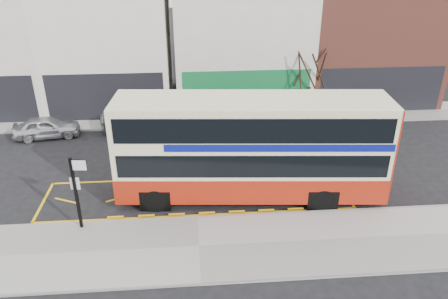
{
  "coord_description": "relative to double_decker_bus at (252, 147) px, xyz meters",
  "views": [
    {
      "loc": [
        -0.12,
        -15.79,
        10.97
      ],
      "look_at": [
        1.31,
        2.0,
        2.13
      ],
      "focal_mm": 35.0,
      "sensor_mm": 36.0,
      "label": 1
    }
  ],
  "objects": [
    {
      "name": "road_markings",
      "position": [
        -2.5,
        0.23,
        -2.49
      ],
      "size": [
        14.0,
        3.4,
        0.01
      ],
      "primitive_type": null,
      "color": "yellow",
      "rests_on": "ground"
    },
    {
      "name": "kerb",
      "position": [
        -2.5,
        -1.75,
        -2.42
      ],
      "size": [
        40.0,
        0.15,
        0.15
      ],
      "primitive_type": "cube",
      "color": "gray",
      "rests_on": "ground"
    },
    {
      "name": "ground",
      "position": [
        -2.5,
        -1.37,
        -2.49
      ],
      "size": [
        120.0,
        120.0,
        0.0
      ],
      "primitive_type": "plane",
      "color": "black",
      "rests_on": "ground"
    },
    {
      "name": "terrace_left",
      "position": [
        -8.0,
        13.61,
        2.83
      ],
      "size": [
        8.0,
        8.01,
        11.8
      ],
      "color": "white",
      "rests_on": "ground"
    },
    {
      "name": "street_tree_right",
      "position": [
        4.96,
        9.13,
        1.48
      ],
      "size": [
        2.7,
        2.7,
        5.83
      ],
      "color": "black",
      "rests_on": "ground"
    },
    {
      "name": "car_grey",
      "position": [
        -6.07,
        8.33,
        -1.79
      ],
      "size": [
        4.5,
        2.53,
        1.4
      ],
      "primitive_type": "imported",
      "rotation": [
        0.0,
        0.0,
        1.83
      ],
      "color": "#414449",
      "rests_on": "ground"
    },
    {
      "name": "far_pavement",
      "position": [
        -2.5,
        9.63,
        -2.42
      ],
      "size": [
        50.0,
        3.0,
        0.15
      ],
      "primitive_type": "cube",
      "color": "#A19D99",
      "rests_on": "ground"
    },
    {
      "name": "terrace_right",
      "position": [
        10.0,
        13.61,
        2.08
      ],
      "size": [
        9.0,
        8.01,
        10.3
      ],
      "color": "#984C3C",
      "rests_on": "ground"
    },
    {
      "name": "bus_stop_post",
      "position": [
        -7.21,
        -2.06,
        -0.43
      ],
      "size": [
        0.79,
        0.17,
        3.2
      ],
      "rotation": [
        0.0,
        0.0,
        -0.09
      ],
      "color": "black",
      "rests_on": "pavement"
    },
    {
      "name": "double_decker_bus",
      "position": [
        0.0,
        0.0,
        0.0
      ],
      "size": [
        12.05,
        3.65,
        4.74
      ],
      "rotation": [
        0.0,
        0.0,
        -0.08
      ],
      "color": "#F4EAB9",
      "rests_on": "ground"
    },
    {
      "name": "car_silver",
      "position": [
        -11.24,
        7.46,
        -1.85
      ],
      "size": [
        3.98,
        2.12,
        1.29
      ],
      "primitive_type": "imported",
      "rotation": [
        0.0,
        0.0,
        1.74
      ],
      "color": "silver",
      "rests_on": "ground"
    },
    {
      "name": "pavement",
      "position": [
        -2.5,
        -3.67,
        -2.42
      ],
      "size": [
        40.0,
        4.0,
        0.15
      ],
      "primitive_type": "cube",
      "color": "#A19D99",
      "rests_on": "ground"
    },
    {
      "name": "car_white",
      "position": [
        5.15,
        7.66,
        -1.73
      ],
      "size": [
        5.26,
        2.15,
        1.52
      ],
      "primitive_type": "imported",
      "rotation": [
        0.0,
        0.0,
        1.57
      ],
      "color": "silver",
      "rests_on": "ground"
    },
    {
      "name": "terrace_green_shop",
      "position": [
        1.0,
        13.61,
        2.58
      ],
      "size": [
        9.0,
        8.01,
        11.3
      ],
      "color": "white",
      "rests_on": "ground"
    }
  ]
}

